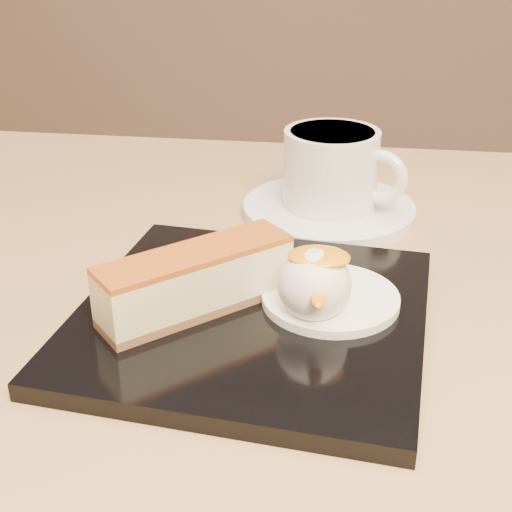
# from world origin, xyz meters

# --- Properties ---
(table) EXTENTS (0.80, 0.80, 0.72)m
(table) POSITION_xyz_m (0.00, 0.00, 0.56)
(table) COLOR black
(table) RESTS_ON ground
(dessert_plate) EXTENTS (0.24, 0.24, 0.01)m
(dessert_plate) POSITION_xyz_m (0.02, 0.02, 0.73)
(dessert_plate) COLOR black
(dessert_plate) RESTS_ON table
(cheesecake) EXTENTS (0.12, 0.11, 0.04)m
(cheesecake) POSITION_xyz_m (-0.01, 0.01, 0.75)
(cheesecake) COLOR brown
(cheesecake) RESTS_ON dessert_plate
(cream_smear) EXTENTS (0.09, 0.09, 0.01)m
(cream_smear) POSITION_xyz_m (0.07, 0.03, 0.73)
(cream_smear) COLOR white
(cream_smear) RESTS_ON dessert_plate
(ice_cream_scoop) EXTENTS (0.05, 0.05, 0.05)m
(ice_cream_scoop) POSITION_xyz_m (0.06, 0.01, 0.76)
(ice_cream_scoop) COLOR white
(ice_cream_scoop) RESTS_ON cream_smear
(mango_sauce) EXTENTS (0.04, 0.03, 0.01)m
(mango_sauce) POSITION_xyz_m (0.06, 0.01, 0.77)
(mango_sauce) COLOR orange
(mango_sauce) RESTS_ON ice_cream_scoop
(mint_sprig) EXTENTS (0.03, 0.02, 0.00)m
(mint_sprig) POSITION_xyz_m (0.04, 0.05, 0.74)
(mint_sprig) COLOR #2D8B36
(mint_sprig) RESTS_ON cream_smear
(saucer) EXTENTS (0.15, 0.15, 0.01)m
(saucer) POSITION_xyz_m (0.06, 0.20, 0.72)
(saucer) COLOR white
(saucer) RESTS_ON table
(coffee_cup) EXTENTS (0.11, 0.08, 0.07)m
(coffee_cup) POSITION_xyz_m (0.07, 0.20, 0.76)
(coffee_cup) COLOR white
(coffee_cup) RESTS_ON saucer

